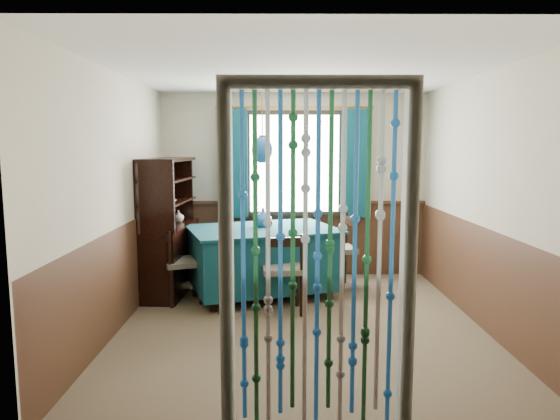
{
  "coord_description": "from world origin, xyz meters",
  "views": [
    {
      "loc": [
        -0.24,
        -4.83,
        1.78
      ],
      "look_at": [
        -0.2,
        0.67,
        1.08
      ],
      "focal_mm": 32.0,
      "sensor_mm": 36.0,
      "label": 1
    }
  ],
  "objects_px": {
    "vase_table": "(263,218)",
    "vase_sideboard": "(178,215)",
    "dining_table": "(263,257)",
    "bowl_shelf": "(167,202)",
    "chair_left": "(180,263)",
    "sideboard": "(169,245)",
    "chair_far": "(245,247)",
    "chair_right": "(339,249)",
    "pendant_lamp": "(262,150)",
    "chair_near": "(283,270)"
  },
  "relations": [
    {
      "from": "vase_table",
      "to": "vase_sideboard",
      "type": "bearing_deg",
      "value": 161.94
    },
    {
      "from": "dining_table",
      "to": "bowl_shelf",
      "type": "distance_m",
      "value": 1.3
    },
    {
      "from": "bowl_shelf",
      "to": "chair_left",
      "type": "bearing_deg",
      "value": -42.31
    },
    {
      "from": "dining_table",
      "to": "sideboard",
      "type": "distance_m",
      "value": 1.17
    },
    {
      "from": "chair_far",
      "to": "bowl_shelf",
      "type": "relative_size",
      "value": 4.16
    },
    {
      "from": "chair_right",
      "to": "pendant_lamp",
      "type": "relative_size",
      "value": 1.02
    },
    {
      "from": "chair_right",
      "to": "vase_table",
      "type": "xyz_separation_m",
      "value": [
        -0.95,
        -0.18,
        0.43
      ]
    },
    {
      "from": "chair_right",
      "to": "sideboard",
      "type": "distance_m",
      "value": 2.11
    },
    {
      "from": "chair_far",
      "to": "bowl_shelf",
      "type": "height_order",
      "value": "bowl_shelf"
    },
    {
      "from": "chair_left",
      "to": "bowl_shelf",
      "type": "relative_size",
      "value": 4.24
    },
    {
      "from": "chair_right",
      "to": "sideboard",
      "type": "xyz_separation_m",
      "value": [
        -2.11,
        -0.14,
        0.08
      ]
    },
    {
      "from": "chair_left",
      "to": "sideboard",
      "type": "xyz_separation_m",
      "value": [
        -0.22,
        0.45,
        0.12
      ]
    },
    {
      "from": "dining_table",
      "to": "vase_table",
      "type": "height_order",
      "value": "vase_table"
    },
    {
      "from": "chair_far",
      "to": "chair_left",
      "type": "relative_size",
      "value": 0.98
    },
    {
      "from": "vase_table",
      "to": "vase_sideboard",
      "type": "relative_size",
      "value": 1.25
    },
    {
      "from": "chair_left",
      "to": "pendant_lamp",
      "type": "relative_size",
      "value": 0.95
    },
    {
      "from": "chair_left",
      "to": "vase_table",
      "type": "xyz_separation_m",
      "value": [
        0.94,
        0.41,
        0.46
      ]
    },
    {
      "from": "chair_near",
      "to": "chair_left",
      "type": "bearing_deg",
      "value": 157.04
    },
    {
      "from": "chair_left",
      "to": "chair_right",
      "type": "relative_size",
      "value": 0.93
    },
    {
      "from": "chair_near",
      "to": "chair_left",
      "type": "relative_size",
      "value": 1.02
    },
    {
      "from": "pendant_lamp",
      "to": "sideboard",
      "type": "bearing_deg",
      "value": 171.66
    },
    {
      "from": "pendant_lamp",
      "to": "vase_table",
      "type": "height_order",
      "value": "pendant_lamp"
    },
    {
      "from": "chair_left",
      "to": "sideboard",
      "type": "bearing_deg",
      "value": -176.33
    },
    {
      "from": "chair_near",
      "to": "chair_right",
      "type": "bearing_deg",
      "value": 48.05
    },
    {
      "from": "bowl_shelf",
      "to": "vase_sideboard",
      "type": "bearing_deg",
      "value": 90.0
    },
    {
      "from": "chair_left",
      "to": "chair_far",
      "type": "bearing_deg",
      "value": 123.1
    },
    {
      "from": "sideboard",
      "to": "dining_table",
      "type": "bearing_deg",
      "value": -4.37
    },
    {
      "from": "chair_near",
      "to": "sideboard",
      "type": "height_order",
      "value": "sideboard"
    },
    {
      "from": "chair_near",
      "to": "vase_sideboard",
      "type": "relative_size",
      "value": 5.43
    },
    {
      "from": "sideboard",
      "to": "chair_right",
      "type": "bearing_deg",
      "value": 7.74
    },
    {
      "from": "sideboard",
      "to": "vase_sideboard",
      "type": "bearing_deg",
      "value": 83.21
    },
    {
      "from": "vase_sideboard",
      "to": "chair_right",
      "type": "bearing_deg",
      "value": -4.92
    },
    {
      "from": "chair_left",
      "to": "bowl_shelf",
      "type": "distance_m",
      "value": 0.72
    },
    {
      "from": "pendant_lamp",
      "to": "bowl_shelf",
      "type": "height_order",
      "value": "pendant_lamp"
    },
    {
      "from": "chair_right",
      "to": "chair_left",
      "type": "bearing_deg",
      "value": 95.97
    },
    {
      "from": "pendant_lamp",
      "to": "chair_right",
      "type": "bearing_deg",
      "value": 17.95
    },
    {
      "from": "pendant_lamp",
      "to": "vase_sideboard",
      "type": "xyz_separation_m",
      "value": [
        -1.1,
        0.48,
        -0.84
      ]
    },
    {
      "from": "dining_table",
      "to": "chair_right",
      "type": "relative_size",
      "value": 2.13
    },
    {
      "from": "chair_right",
      "to": "vase_table",
      "type": "relative_size",
      "value": 4.59
    },
    {
      "from": "vase_table",
      "to": "bowl_shelf",
      "type": "distance_m",
      "value": 1.15
    },
    {
      "from": "chair_right",
      "to": "bowl_shelf",
      "type": "distance_m",
      "value": 2.2
    },
    {
      "from": "dining_table",
      "to": "vase_sideboard",
      "type": "relative_size",
      "value": 12.2
    },
    {
      "from": "bowl_shelf",
      "to": "vase_table",
      "type": "bearing_deg",
      "value": 13.59
    },
    {
      "from": "sideboard",
      "to": "chair_near",
      "type": "bearing_deg",
      "value": -26.62
    },
    {
      "from": "chair_near",
      "to": "pendant_lamp",
      "type": "xyz_separation_m",
      "value": [
        -0.24,
        0.65,
        1.28
      ]
    },
    {
      "from": "dining_table",
      "to": "chair_right",
      "type": "height_order",
      "value": "chair_right"
    },
    {
      "from": "chair_left",
      "to": "vase_table",
      "type": "distance_m",
      "value": 1.12
    },
    {
      "from": "bowl_shelf",
      "to": "sideboard",
      "type": "bearing_deg",
      "value": 100.98
    },
    {
      "from": "chair_right",
      "to": "chair_far",
      "type": "bearing_deg",
      "value": 61.41
    },
    {
      "from": "dining_table",
      "to": "vase_table",
      "type": "bearing_deg",
      "value": 70.22
    }
  ]
}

